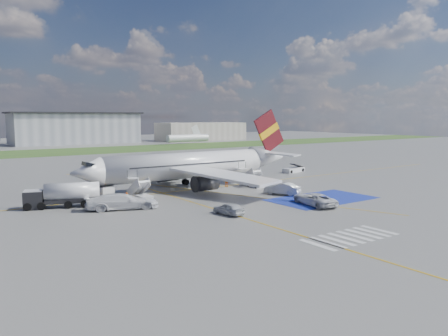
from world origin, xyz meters
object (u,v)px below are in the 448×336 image
(gpu_cart, at_px, (106,192))
(car_silver_b, at_px, (282,189))
(fuel_tanker, at_px, (63,197))
(belt_loader, at_px, (294,170))
(van_white_a, at_px, (314,197))
(airliner, at_px, (194,165))
(car_silver_a, at_px, (229,208))
(van_white_b, at_px, (122,199))

(gpu_cart, xyz_separation_m, car_silver_b, (20.55, -11.85, 0.11))
(fuel_tanker, relative_size, belt_loader, 1.50)
(fuel_tanker, distance_m, van_white_a, 30.02)
(airliner, height_order, van_white_a, airliner)
(car_silver_b, bearing_deg, belt_loader, -165.25)
(airliner, distance_m, gpu_cart, 14.36)
(airliner, xyz_separation_m, car_silver_a, (-6.83, -18.41, -2.72))
(gpu_cart, relative_size, van_white_b, 0.34)
(belt_loader, bearing_deg, gpu_cart, 175.75)
(belt_loader, xyz_separation_m, van_white_a, (-20.42, -24.38, 0.57))
(fuel_tanker, height_order, van_white_a, fuel_tanker)
(gpu_cart, relative_size, car_silver_b, 0.43)
(gpu_cart, xyz_separation_m, van_white_a, (18.81, -19.38, 0.29))
(fuel_tanker, relative_size, gpu_cart, 4.13)
(van_white_a, height_order, van_white_b, van_white_b)
(fuel_tanker, xyz_separation_m, van_white_b, (5.25, -5.13, 0.01))
(airliner, relative_size, car_silver_b, 7.49)
(car_silver_a, relative_size, van_white_b, 0.64)
(gpu_cart, distance_m, car_silver_a, 19.08)
(gpu_cart, height_order, van_white_b, van_white_b)
(belt_loader, relative_size, car_silver_b, 1.18)
(airliner, bearing_deg, car_silver_a, -110.36)
(fuel_tanker, bearing_deg, van_white_b, -26.23)
(gpu_cart, height_order, car_silver_a, gpu_cart)
(car_silver_b, height_order, van_white_a, van_white_a)
(fuel_tanker, xyz_separation_m, gpu_cart, (6.43, 3.12, -0.51))
(airliner, xyz_separation_m, van_white_a, (4.72, -20.14, -2.41))
(gpu_cart, xyz_separation_m, car_silver_a, (7.25, -17.65, -0.02))
(airliner, height_order, van_white_b, airliner)
(car_silver_a, relative_size, van_white_a, 0.75)
(belt_loader, bearing_deg, van_white_b, -173.35)
(van_white_a, bearing_deg, belt_loader, -117.69)
(belt_loader, xyz_separation_m, car_silver_a, (-31.98, -22.65, 0.26))
(van_white_b, bearing_deg, belt_loader, -52.58)
(car_silver_a, distance_m, van_white_b, 12.63)
(car_silver_b, relative_size, van_white_a, 0.94)
(airliner, relative_size, belt_loader, 6.37)
(car_silver_b, bearing_deg, gpu_cart, -57.25)
(fuel_tanker, height_order, car_silver_b, fuel_tanker)
(van_white_b, bearing_deg, car_silver_b, -80.13)
(fuel_tanker, bearing_deg, gpu_cart, 44.04)
(van_white_a, xyz_separation_m, van_white_b, (-19.99, 11.12, 0.23))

